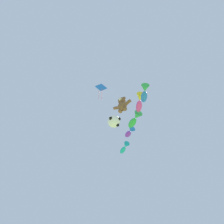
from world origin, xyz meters
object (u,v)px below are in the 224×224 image
object	(u,v)px
teddy_bear_kite	(122,105)
fish_kite_cobalt	(144,93)
fish_kite_magenta	(139,102)
diamond_kite	(101,88)
soccer_ball_kite	(114,121)
fish_kite_violet	(130,132)
fish_kite_emerald	(135,119)
fish_kite_teal	(124,148)

from	to	relation	value
teddy_bear_kite	fish_kite_cobalt	bearing A→B (deg)	30.19
fish_kite_magenta	diamond_kite	xyz separation A→B (m)	(-3.21, -2.56, 1.96)
soccer_ball_kite	fish_kite_violet	distance (m)	7.78
teddy_bear_kite	fish_kite_magenta	xyz separation A→B (m)	(0.79, 2.43, 2.47)
fish_kite_emerald	fish_kite_teal	xyz separation A→B (m)	(-3.15, 3.02, -0.75)
fish_kite_magenta	fish_kite_teal	distance (m)	6.93
diamond_kite	soccer_ball_kite	bearing A→B (deg)	-0.20
teddy_bear_kite	fish_kite_teal	xyz separation A→B (m)	(-3.97, 7.41, 1.75)
teddy_bear_kite	fish_kite_violet	bearing A→B (deg)	111.51
teddy_bear_kite	fish_kite_emerald	xyz separation A→B (m)	(-0.83, 4.40, 2.49)
fish_kite_teal	fish_kite_cobalt	bearing A→B (deg)	-47.14
fish_kite_cobalt	fish_kite_teal	bearing A→B (deg)	132.86
fish_kite_teal	soccer_ball_kite	bearing A→B (deg)	-66.99
soccer_ball_kite	fish_kite_emerald	distance (m)	6.23
fish_kite_magenta	fish_kite_teal	world-z (taller)	fish_kite_magenta
soccer_ball_kite	fish_kite_teal	distance (m)	8.93
soccer_ball_kite	fish_kite_emerald	bearing A→B (deg)	90.78
teddy_bear_kite	fish_kite_magenta	bearing A→B (deg)	71.96
fish_kite_magenta	diamond_kite	world-z (taller)	diamond_kite
diamond_kite	fish_kite_cobalt	bearing A→B (deg)	15.94
fish_kite_magenta	fish_kite_emerald	size ratio (longest dim) A/B	0.98
teddy_bear_kite	fish_kite_teal	bearing A→B (deg)	118.19
fish_kite_emerald	diamond_kite	bearing A→B (deg)	-109.39
fish_kite_magenta	fish_kite_emerald	world-z (taller)	fish_kite_emerald
soccer_ball_kite	fish_kite_violet	xyz separation A→B (m)	(-1.63, 6.21, 4.38)
diamond_kite	fish_kite_emerald	bearing A→B (deg)	70.61
fish_kite_violet	fish_kite_teal	distance (m)	2.24
fish_kite_emerald	fish_kite_teal	world-z (taller)	fish_kite_emerald
fish_kite_violet	diamond_kite	distance (m)	6.47
fish_kite_emerald	fish_kite_cobalt	bearing A→B (deg)	-50.54
fish_kite_cobalt	fish_kite_violet	size ratio (longest dim) A/B	1.14
fish_kite_cobalt	fish_kite_magenta	xyz separation A→B (m)	(-1.10, 1.33, 0.78)
fish_kite_cobalt	diamond_kite	bearing A→B (deg)	-164.06
fish_kite_magenta	diamond_kite	size ratio (longest dim) A/B	0.79
fish_kite_emerald	fish_kite_violet	size ratio (longest dim) A/B	1.38
fish_kite_violet	fish_kite_teal	bearing A→B (deg)	139.72
teddy_bear_kite	fish_kite_emerald	size ratio (longest dim) A/B	0.74
soccer_ball_kite	fish_kite_cobalt	size ratio (longest dim) A/B	0.56
teddy_bear_kite	fish_kite_emerald	bearing A→B (deg)	100.67
soccer_ball_kite	teddy_bear_kite	bearing A→B (deg)	10.28
fish_kite_cobalt	fish_kite_emerald	size ratio (longest dim) A/B	0.83
fish_kite_emerald	diamond_kite	xyz separation A→B (m)	(-1.59, -4.53, 1.93)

